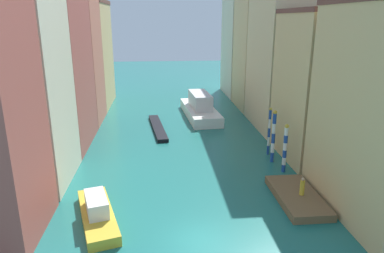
{
  "coord_description": "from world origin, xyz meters",
  "views": [
    {
      "loc": [
        -2.27,
        -19.64,
        13.67
      ],
      "look_at": [
        1.49,
        20.27,
        1.5
      ],
      "focal_mm": 33.31,
      "sensor_mm": 36.0,
      "label": 1
    }
  ],
  "objects": [
    {
      "name": "mooring_pole_0",
      "position": [
        9.07,
        9.97,
        2.37
      ],
      "size": [
        0.39,
        0.39,
        4.63
      ],
      "color": "#1E479E",
      "rests_on": "ground"
    },
    {
      "name": "waterfront_dock",
      "position": [
        8.29,
        4.56,
        0.3
      ],
      "size": [
        3.15,
        6.83,
        0.6
      ],
      "color": "brown",
      "rests_on": "ground"
    },
    {
      "name": "motorboat_0",
      "position": [
        -6.83,
        3.06,
        0.64
      ],
      "size": [
        4.02,
        7.63,
        1.88
      ],
      "color": "gold",
      "rests_on": "ground"
    },
    {
      "name": "gondola_black",
      "position": [
        -2.57,
        24.47,
        0.22
      ],
      "size": [
        2.54,
        11.05,
        0.43
      ],
      "color": "black",
      "rests_on": "ground"
    },
    {
      "name": "building_right_1",
      "position": [
        13.44,
        13.59,
        7.31
      ],
      "size": [
        6.68,
        9.6,
        14.61
      ],
      "color": "#DBB77A",
      "rests_on": "ground"
    },
    {
      "name": "mooring_pole_2",
      "position": [
        8.95,
        14.45,
        2.57
      ],
      "size": [
        0.29,
        0.29,
        5.05
      ],
      "color": "#1E479E",
      "rests_on": "ground"
    },
    {
      "name": "ground_plane",
      "position": [
        0.0,
        24.5,
        0.0
      ],
      "size": [
        154.0,
        154.0,
        0.0
      ],
      "primitive_type": "plane",
      "color": "#1E6B66"
    },
    {
      "name": "building_left_3",
      "position": [
        -13.44,
        29.2,
        9.83
      ],
      "size": [
        6.68,
        8.09,
        19.64
      ],
      "color": "#C6705B",
      "rests_on": "ground"
    },
    {
      "name": "mooring_pole_1",
      "position": [
        8.74,
        12.44,
        2.71
      ],
      "size": [
        0.39,
        0.39,
        5.29
      ],
      "color": "#1E479E",
      "rests_on": "ground"
    },
    {
      "name": "building_right_4",
      "position": [
        13.44,
        45.81,
        10.23
      ],
      "size": [
        6.68,
        11.03,
        20.44
      ],
      "color": "beige",
      "rests_on": "ground"
    },
    {
      "name": "building_right_3",
      "position": [
        13.44,
        35.25,
        10.41
      ],
      "size": [
        6.68,
        9.41,
        20.8
      ],
      "color": "#DBB77A",
      "rests_on": "ground"
    },
    {
      "name": "building_left_1",
      "position": [
        -13.44,
        10.21,
        9.17
      ],
      "size": [
        6.68,
        8.45,
        18.32
      ],
      "color": "beige",
      "rests_on": "ground"
    },
    {
      "name": "person_on_dock",
      "position": [
        8.53,
        4.32,
        1.26
      ],
      "size": [
        0.36,
        0.36,
        1.43
      ],
      "color": "gold",
      "rests_on": "waterfront_dock"
    },
    {
      "name": "vaporetto_white",
      "position": [
        3.58,
        30.12,
        1.25
      ],
      "size": [
        4.9,
        13.01,
        3.48
      ],
      "color": "white",
      "rests_on": "ground"
    },
    {
      "name": "building_right_2",
      "position": [
        13.44,
        24.6,
        10.38
      ],
      "size": [
        6.68,
        11.79,
        20.74
      ],
      "color": "beige",
      "rests_on": "ground"
    },
    {
      "name": "building_left_4",
      "position": [
        -13.44,
        39.2,
        8.24
      ],
      "size": [
        6.68,
        12.09,
        16.46
      ],
      "color": "#DBB77A",
      "rests_on": "ground"
    },
    {
      "name": "building_left_2",
      "position": [
        -13.44,
        19.76,
        9.76
      ],
      "size": [
        6.68,
        10.72,
        19.51
      ],
      "color": "#B25147",
      "rests_on": "ground"
    }
  ]
}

